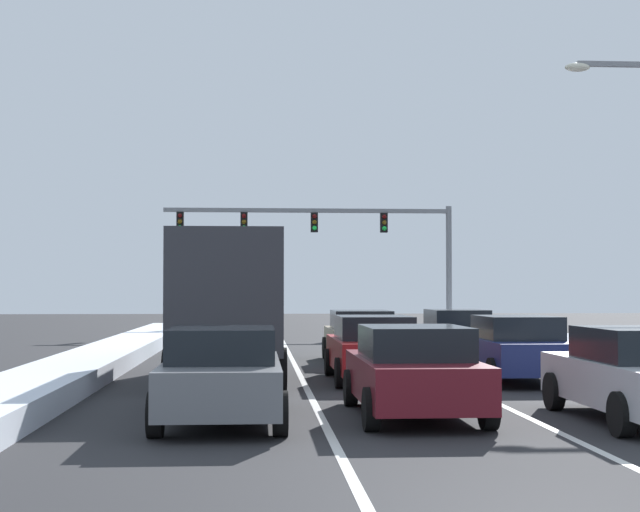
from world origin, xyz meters
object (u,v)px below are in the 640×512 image
object	(u,v)px
sedan_navy_right_lane_second	(515,348)
box_truck_left_lane_second	(229,299)
sedan_green_left_lane_third	(235,333)
sedan_red_center_lane_second	(373,348)
traffic_light_gantry	(341,233)
sedan_maroon_center_lane_nearest	(413,371)
sedan_black_right_lane_third	(456,334)
sedan_tan_center_lane_third	(361,336)
sedan_silver_right_lane_nearest	(639,374)
sedan_gray_left_lane_nearest	(222,374)

from	to	relation	value
sedan_navy_right_lane_second	box_truck_left_lane_second	distance (m)	6.71
sedan_navy_right_lane_second	sedan_green_left_lane_third	world-z (taller)	same
sedan_red_center_lane_second	traffic_light_gantry	bearing A→B (deg)	86.65
sedan_maroon_center_lane_nearest	sedan_black_right_lane_third	bearing A→B (deg)	74.99
sedan_navy_right_lane_second	sedan_maroon_center_lane_nearest	xyz separation A→B (m)	(-3.36, -5.91, 0.00)
sedan_tan_center_lane_third	box_truck_left_lane_second	bearing A→B (deg)	-123.88
sedan_black_right_lane_third	sedan_tan_center_lane_third	size ratio (longest dim) A/B	1.00
sedan_maroon_center_lane_nearest	sedan_tan_center_lane_third	distance (m)	11.85
sedan_silver_right_lane_nearest	sedan_green_left_lane_third	bearing A→B (deg)	114.14
sedan_black_right_lane_third	sedan_tan_center_lane_third	xyz separation A→B (m)	(-3.01, -0.97, 0.00)
sedan_silver_right_lane_nearest	traffic_light_gantry	bearing A→B (deg)	93.74
sedan_maroon_center_lane_nearest	sedan_red_center_lane_second	distance (m)	6.16
sedan_tan_center_lane_third	box_truck_left_lane_second	xyz separation A→B (m)	(-3.66, -5.45, 1.14)
sedan_silver_right_lane_nearest	sedan_navy_right_lane_second	world-z (taller)	same
box_truck_left_lane_second	sedan_tan_center_lane_third	bearing A→B (deg)	56.12
sedan_black_right_lane_third	sedan_green_left_lane_third	size ratio (longest dim) A/B	1.00
sedan_silver_right_lane_nearest	box_truck_left_lane_second	xyz separation A→B (m)	(-6.75, 7.22, 1.14)
sedan_silver_right_lane_nearest	sedan_black_right_lane_third	size ratio (longest dim) A/B	1.00
traffic_light_gantry	sedan_black_right_lane_third	bearing A→B (deg)	-83.57
sedan_black_right_lane_third	sedan_green_left_lane_third	distance (m)	6.86
sedan_silver_right_lane_nearest	sedan_tan_center_lane_third	size ratio (longest dim) A/B	1.00
sedan_maroon_center_lane_nearest	box_truck_left_lane_second	distance (m)	7.25
sedan_gray_left_lane_nearest	sedan_maroon_center_lane_nearest	bearing A→B (deg)	7.62
sedan_tan_center_lane_third	sedan_gray_left_lane_nearest	xyz separation A→B (m)	(-3.56, -12.26, 0.00)
sedan_silver_right_lane_nearest	sedan_black_right_lane_third	bearing A→B (deg)	90.29
sedan_black_right_lane_third	traffic_light_gantry	world-z (taller)	traffic_light_gantry
sedan_tan_center_lane_third	sedan_black_right_lane_third	bearing A→B (deg)	17.76
sedan_navy_right_lane_second	sedan_silver_right_lane_nearest	bearing A→B (deg)	-88.76
traffic_light_gantry	sedan_tan_center_lane_third	bearing A→B (deg)	-93.34
sedan_red_center_lane_second	box_truck_left_lane_second	world-z (taller)	box_truck_left_lane_second
sedan_silver_right_lane_nearest	sedan_black_right_lane_third	xyz separation A→B (m)	(-0.07, 13.64, 0.00)
sedan_silver_right_lane_nearest	sedan_red_center_lane_second	world-z (taller)	same
sedan_green_left_lane_third	sedan_gray_left_lane_nearest	bearing A→B (deg)	-89.50
sedan_navy_right_lane_second	sedan_black_right_lane_third	size ratio (longest dim) A/B	1.00
sedan_navy_right_lane_second	box_truck_left_lane_second	size ratio (longest dim) A/B	0.63
sedan_black_right_lane_third	box_truck_left_lane_second	distance (m)	9.33
sedan_green_left_lane_third	sedan_navy_right_lane_second	bearing A→B (deg)	-51.64
sedan_silver_right_lane_nearest	sedan_navy_right_lane_second	distance (m)	6.74
box_truck_left_lane_second	sedan_green_left_lane_third	distance (m)	7.98
sedan_tan_center_lane_third	sedan_green_left_lane_third	xyz separation A→B (m)	(-3.69, 2.44, 0.00)
sedan_navy_right_lane_second	sedan_gray_left_lane_nearest	size ratio (longest dim) A/B	1.00
sedan_red_center_lane_second	sedan_tan_center_lane_third	distance (m)	5.69
sedan_red_center_lane_second	box_truck_left_lane_second	distance (m)	3.52
sedan_silver_right_lane_nearest	sedan_red_center_lane_second	xyz separation A→B (m)	(-3.42, 7.00, 0.00)
sedan_navy_right_lane_second	traffic_light_gantry	bearing A→B (deg)	94.43
sedan_red_center_lane_second	sedan_gray_left_lane_nearest	bearing A→B (deg)	-116.13
sedan_green_left_lane_third	traffic_light_gantry	size ratio (longest dim) A/B	0.32
sedan_silver_right_lane_nearest	box_truck_left_lane_second	size ratio (longest dim) A/B	0.63
sedan_gray_left_lane_nearest	sedan_green_left_lane_third	distance (m)	14.70
sedan_black_right_lane_third	traffic_light_gantry	size ratio (longest dim) A/B	0.32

